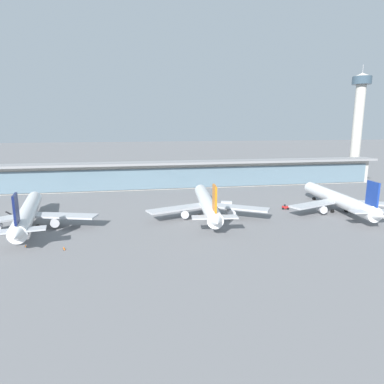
{
  "coord_description": "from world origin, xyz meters",
  "views": [
    {
      "loc": [
        -25.43,
        -120.65,
        35.27
      ],
      "look_at": [
        0.0,
        14.46,
        7.46
      ],
      "focal_mm": 31.17,
      "sensor_mm": 36.0,
      "label": 1
    }
  ],
  "objects_px": {
    "airliner_right_stand": "(338,199)",
    "service_truck_near_nose_grey": "(224,205)",
    "airliner_centre_stand": "(207,204)",
    "service_truck_mid_apron_red": "(285,207)",
    "airliner_left_stand": "(27,214)",
    "service_truck_by_tail_white": "(15,217)",
    "safety_cone_alpha": "(64,249)",
    "safety_cone_charlie": "(64,248)",
    "service_truck_on_taxiway_blue": "(364,212)",
    "control_tower": "(358,117)",
    "service_truck_under_wing_blue": "(347,201)",
    "safety_cone_bravo": "(26,246)"
  },
  "relations": [
    {
      "from": "airliner_right_stand",
      "to": "safety_cone_charlie",
      "type": "distance_m",
      "value": 106.3
    },
    {
      "from": "service_truck_by_tail_white",
      "to": "safety_cone_alpha",
      "type": "bearing_deg",
      "value": -56.89
    },
    {
      "from": "airliner_centre_stand",
      "to": "safety_cone_bravo",
      "type": "xyz_separation_m",
      "value": [
        -60.13,
        -22.67,
        -4.79
      ]
    },
    {
      "from": "airliner_left_stand",
      "to": "safety_cone_charlie",
      "type": "relative_size",
      "value": 86.8
    },
    {
      "from": "service_truck_under_wing_blue",
      "to": "safety_cone_alpha",
      "type": "height_order",
      "value": "service_truck_under_wing_blue"
    },
    {
      "from": "control_tower",
      "to": "airliner_right_stand",
      "type": "bearing_deg",
      "value": -129.06
    },
    {
      "from": "airliner_centre_stand",
      "to": "control_tower",
      "type": "height_order",
      "value": "control_tower"
    },
    {
      "from": "airliner_left_stand",
      "to": "safety_cone_bravo",
      "type": "xyz_separation_m",
      "value": [
        4.41,
        -19.47,
        -4.79
      ]
    },
    {
      "from": "airliner_centre_stand",
      "to": "service_truck_on_taxiway_blue",
      "type": "distance_m",
      "value": 63.23
    },
    {
      "from": "service_truck_near_nose_grey",
      "to": "airliner_centre_stand",
      "type": "bearing_deg",
      "value": -134.2
    },
    {
      "from": "airliner_left_stand",
      "to": "service_truck_mid_apron_red",
      "type": "relative_size",
      "value": 18.49
    },
    {
      "from": "service_truck_near_nose_grey",
      "to": "control_tower",
      "type": "xyz_separation_m",
      "value": [
        112.25,
        69.85,
        38.4
      ]
    },
    {
      "from": "airliner_centre_stand",
      "to": "service_truck_under_wing_blue",
      "type": "distance_m",
      "value": 70.06
    },
    {
      "from": "service_truck_under_wing_blue",
      "to": "safety_cone_alpha",
      "type": "bearing_deg",
      "value": -161.87
    },
    {
      "from": "airliner_right_stand",
      "to": "service_truck_near_nose_grey",
      "type": "height_order",
      "value": "airliner_right_stand"
    },
    {
      "from": "airliner_right_stand",
      "to": "service_truck_mid_apron_red",
      "type": "bearing_deg",
      "value": 158.83
    },
    {
      "from": "control_tower",
      "to": "safety_cone_alpha",
      "type": "xyz_separation_m",
      "value": [
        -170.8,
        -108.03,
        -39.77
      ]
    },
    {
      "from": "airliner_left_stand",
      "to": "service_truck_mid_apron_red",
      "type": "distance_m",
      "value": 100.24
    },
    {
      "from": "control_tower",
      "to": "safety_cone_charlie",
      "type": "bearing_deg",
      "value": -148.04
    },
    {
      "from": "airliner_centre_stand",
      "to": "service_truck_under_wing_blue",
      "type": "height_order",
      "value": "airliner_centre_stand"
    },
    {
      "from": "airliner_left_stand",
      "to": "service_truck_under_wing_blue",
      "type": "height_order",
      "value": "airliner_left_stand"
    },
    {
      "from": "airliner_centre_stand",
      "to": "safety_cone_charlie",
      "type": "relative_size",
      "value": 87.0
    },
    {
      "from": "service_truck_mid_apron_red",
      "to": "service_truck_on_taxiway_blue",
      "type": "xyz_separation_m",
      "value": [
        27.13,
        -13.49,
        0.0
      ]
    },
    {
      "from": "service_truck_under_wing_blue",
      "to": "airliner_left_stand",
      "type": "bearing_deg",
      "value": -174.03
    },
    {
      "from": "service_truck_mid_apron_red",
      "to": "safety_cone_alpha",
      "type": "bearing_deg",
      "value": -158.93
    },
    {
      "from": "service_truck_under_wing_blue",
      "to": "service_truck_by_tail_white",
      "type": "height_order",
      "value": "same"
    },
    {
      "from": "airliner_left_stand",
      "to": "service_truck_by_tail_white",
      "type": "relative_size",
      "value": 9.02
    },
    {
      "from": "airliner_centre_stand",
      "to": "service_truck_by_tail_white",
      "type": "height_order",
      "value": "airliner_centre_stand"
    },
    {
      "from": "airliner_right_stand",
      "to": "service_truck_under_wing_blue",
      "type": "xyz_separation_m",
      "value": [
        14.29,
        13.78,
        -4.3
      ]
    },
    {
      "from": "airliner_left_stand",
      "to": "service_truck_by_tail_white",
      "type": "distance_m",
      "value": 15.74
    },
    {
      "from": "service_truck_mid_apron_red",
      "to": "safety_cone_charlie",
      "type": "height_order",
      "value": "service_truck_mid_apron_red"
    },
    {
      "from": "safety_cone_charlie",
      "to": "service_truck_mid_apron_red",
      "type": "bearing_deg",
      "value": 20.25
    },
    {
      "from": "service_truck_near_nose_grey",
      "to": "service_truck_on_taxiway_blue",
      "type": "height_order",
      "value": "service_truck_near_nose_grey"
    },
    {
      "from": "service_truck_by_tail_white",
      "to": "service_truck_near_nose_grey",
      "type": "bearing_deg",
      "value": 0.63
    },
    {
      "from": "airliner_centre_stand",
      "to": "service_truck_mid_apron_red",
      "type": "height_order",
      "value": "airliner_centre_stand"
    },
    {
      "from": "service_truck_mid_apron_red",
      "to": "service_truck_by_tail_white",
      "type": "distance_m",
      "value": 108.1
    },
    {
      "from": "airliner_right_stand",
      "to": "service_truck_near_nose_grey",
      "type": "distance_m",
      "value": 46.73
    },
    {
      "from": "service_truck_under_wing_blue",
      "to": "service_truck_mid_apron_red",
      "type": "height_order",
      "value": "service_truck_under_wing_blue"
    },
    {
      "from": "airliner_right_stand",
      "to": "service_truck_near_nose_grey",
      "type": "bearing_deg",
      "value": 163.17
    },
    {
      "from": "service_truck_under_wing_blue",
      "to": "service_truck_mid_apron_red",
      "type": "relative_size",
      "value": 2.09
    },
    {
      "from": "service_truck_mid_apron_red",
      "to": "safety_cone_alpha",
      "type": "xyz_separation_m",
      "value": [
        -83.68,
        -32.23,
        -0.56
      ]
    },
    {
      "from": "service_truck_on_taxiway_blue",
      "to": "safety_cone_alpha",
      "type": "bearing_deg",
      "value": -170.4
    },
    {
      "from": "service_truck_by_tail_white",
      "to": "control_tower",
      "type": "xyz_separation_m",
      "value": [
        195.11,
        70.76,
        39.28
      ]
    },
    {
      "from": "service_truck_near_nose_grey",
      "to": "safety_cone_alpha",
      "type": "bearing_deg",
      "value": -146.89
    },
    {
      "from": "safety_cone_alpha",
      "to": "safety_cone_bravo",
      "type": "distance_m",
      "value": 12.79
    },
    {
      "from": "airliner_left_stand",
      "to": "service_truck_mid_apron_red",
      "type": "bearing_deg",
      "value": 4.43
    },
    {
      "from": "airliner_left_stand",
      "to": "service_truck_on_taxiway_blue",
      "type": "distance_m",
      "value": 127.19
    },
    {
      "from": "safety_cone_bravo",
      "to": "service_truck_near_nose_grey",
      "type": "bearing_deg",
      "value": 25.24
    },
    {
      "from": "service_truck_by_tail_white",
      "to": "service_truck_on_taxiway_blue",
      "type": "height_order",
      "value": "service_truck_by_tail_white"
    },
    {
      "from": "service_truck_near_nose_grey",
      "to": "service_truck_by_tail_white",
      "type": "distance_m",
      "value": 82.87
    }
  ]
}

